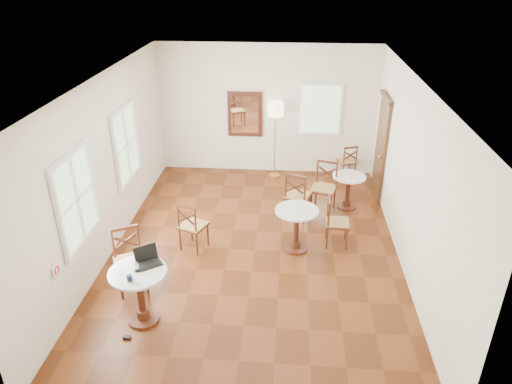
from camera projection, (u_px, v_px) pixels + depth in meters
ground at (255, 250)px, 8.33m from camera, size 7.00×7.00×0.00m
room_shell at (252, 144)px, 7.73m from camera, size 5.02×7.02×3.01m
cafe_table_near at (140, 290)px, 6.50m from camera, size 0.80×0.80×0.84m
cafe_table_mid at (296, 225)px, 8.14m from camera, size 0.75×0.75×0.80m
cafe_table_back at (348, 188)px, 9.55m from camera, size 0.67×0.67×0.71m
chair_near_a at (192, 226)px, 8.17m from camera, size 0.56×0.56×0.93m
chair_near_b at (130, 261)px, 7.16m from camera, size 0.63×0.63×1.02m
chair_mid_a at (297, 195)px, 9.12m from camera, size 0.58×0.58×1.01m
chair_mid_b at (336, 222)px, 8.30m from camera, size 0.43×0.43×0.91m
chair_back_a at (347, 161)px, 10.89m from camera, size 0.48×0.48×0.82m
chair_back_b at (324, 187)px, 9.41m from camera, size 0.59×0.59×1.04m
floor_lamp at (275, 114)px, 10.44m from camera, size 0.35×0.35×1.79m
laptop at (148, 259)px, 6.52m from camera, size 0.42×0.41×0.23m
mouse at (137, 270)px, 6.35m from camera, size 0.11×0.09×0.03m
navy_mug at (130, 278)px, 6.16m from camera, size 0.11×0.07×0.08m
water_glass at (136, 266)px, 6.39m from camera, size 0.06×0.06×0.10m
power_adapter at (127, 337)px, 6.39m from camera, size 0.10×0.06×0.04m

